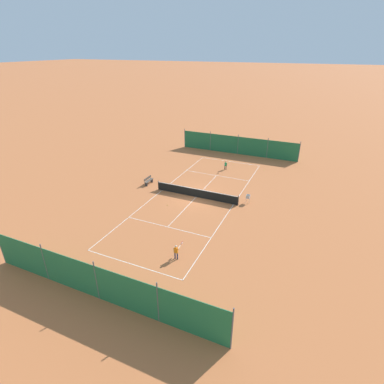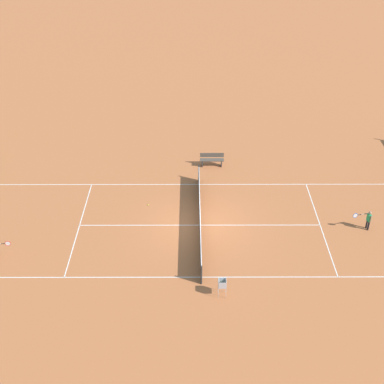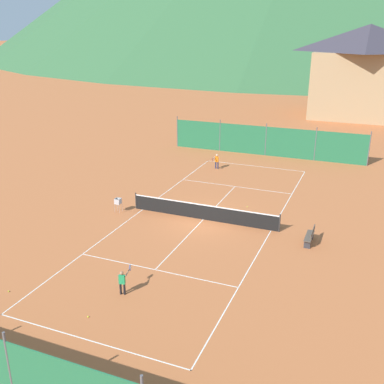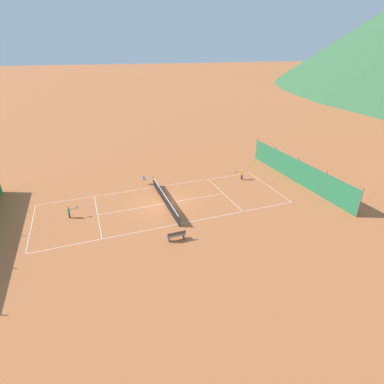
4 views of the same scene
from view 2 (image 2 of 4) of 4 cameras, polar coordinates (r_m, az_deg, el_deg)
The scene contains 7 objects.
ground_plane at distance 28.45m, azimuth 0.84°, elevation -3.56°, with size 600.00×600.00×0.00m, color #BC6638.
court_line_markings at distance 28.44m, azimuth 0.84°, elevation -3.55°, with size 8.25×23.85×0.01m.
tennis_net at distance 28.15m, azimuth 0.85°, elevation -2.74°, with size 9.18×0.08×1.06m.
player_far_baseline at distance 29.25m, azimuth 18.24°, elevation -2.73°, with size 0.37×0.99×1.12m.
tennis_ball_service_box at distance 30.07m, azimuth -4.69°, elevation -1.36°, with size 0.07×0.07×0.07m, color #CCE033.
ball_hopper at distance 23.96m, azimuth 3.27°, elevation -9.81°, with size 0.36×0.36×0.89m.
courtside_bench at distance 33.57m, azimuth 2.14°, elevation 3.50°, with size 0.36×1.50×0.84m.
Camera 2 is at (-22.92, 0.47, 16.84)m, focal length 50.00 mm.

